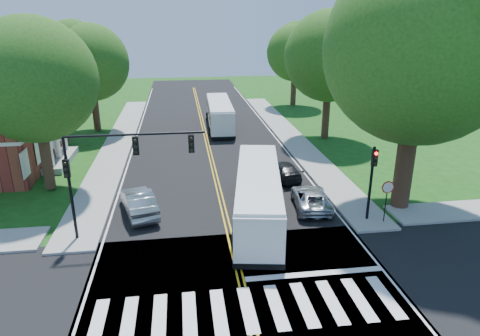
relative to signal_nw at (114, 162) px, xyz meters
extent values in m
plane|color=#174411|center=(5.86, -6.43, -4.38)|extent=(140.00, 140.00, 0.00)
cube|color=black|center=(5.86, 11.57, -4.37)|extent=(14.00, 96.00, 0.01)
cube|color=black|center=(5.86, -6.43, -4.37)|extent=(60.00, 12.00, 0.01)
cube|color=gold|center=(5.86, 15.57, -4.36)|extent=(0.36, 70.00, 0.01)
cube|color=silver|center=(-0.94, 15.57, -4.36)|extent=(0.12, 70.00, 0.01)
cube|color=silver|center=(12.66, 15.57, -4.36)|extent=(0.12, 70.00, 0.01)
cube|color=silver|center=(5.86, -6.93, -4.36)|extent=(12.60, 3.00, 0.01)
cube|color=silver|center=(9.36, -4.83, -4.36)|extent=(6.60, 0.40, 0.01)
cube|color=gray|center=(-2.44, 18.57, -4.30)|extent=(2.60, 40.00, 0.15)
cube|color=gray|center=(14.16, 18.57, -4.30)|extent=(2.60, 40.00, 0.15)
cylinder|color=#342414|center=(16.86, 1.57, -1.23)|extent=(1.10, 1.10, 6.00)
sphere|color=#386B1F|center=(16.86, 1.57, 5.28)|extent=(10.80, 10.80, 10.80)
cylinder|color=#342414|center=(-5.64, 7.57, -1.83)|extent=(0.70, 0.70, 4.80)
sphere|color=#386B1F|center=(-5.64, 7.57, 3.17)|extent=(8.00, 8.00, 8.00)
cylinder|color=#342414|center=(-5.14, 23.57, -2.03)|extent=(0.70, 0.70, 4.40)
sphere|color=#386B1F|center=(-5.14, 23.57, 2.64)|extent=(7.60, 7.60, 7.60)
cylinder|color=#342414|center=(17.36, 17.57, -1.73)|extent=(0.70, 0.70, 5.00)
sphere|color=#386B1F|center=(17.36, 17.57, 3.50)|extent=(8.40, 8.40, 8.40)
cylinder|color=#342414|center=(18.36, 33.57, -2.03)|extent=(0.70, 0.70, 4.40)
sphere|color=#386B1F|center=(18.36, 33.57, 2.51)|extent=(7.20, 7.20, 7.20)
cube|color=silver|center=(-6.54, 13.57, 0.02)|extent=(1.40, 6.00, 0.45)
cube|color=gray|center=(-6.54, 13.57, -4.13)|extent=(1.80, 6.00, 0.50)
cylinder|color=silver|center=(-6.54, 11.37, -2.28)|extent=(0.50, 0.50, 4.20)
cylinder|color=silver|center=(-6.54, 13.57, -2.28)|extent=(0.50, 0.50, 4.20)
cylinder|color=silver|center=(-6.54, 15.77, -2.28)|extent=(0.50, 0.50, 4.20)
cylinder|color=black|center=(-2.34, 0.07, -1.93)|extent=(0.16, 0.16, 4.60)
cube|color=black|center=(-2.34, -0.08, -0.23)|extent=(0.30, 0.22, 0.95)
sphere|color=black|center=(-2.34, -0.22, 0.07)|extent=(0.18, 0.18, 0.18)
cylinder|color=black|center=(1.16, 0.07, 1.37)|extent=(7.00, 0.12, 0.12)
cube|color=black|center=(1.16, -0.08, 0.82)|extent=(0.30, 0.22, 0.95)
cube|color=black|center=(3.96, -0.08, 0.82)|extent=(0.30, 0.22, 0.95)
cylinder|color=black|center=(14.06, 0.07, -2.03)|extent=(0.16, 0.16, 4.40)
cube|color=black|center=(14.06, -0.08, -0.43)|extent=(0.30, 0.22, 0.95)
sphere|color=#FF0A05|center=(14.06, -0.22, -0.13)|extent=(0.18, 0.18, 0.18)
cylinder|color=black|center=(14.86, -0.43, -3.13)|extent=(0.06, 0.06, 2.20)
cylinder|color=#A50A07|center=(14.86, -0.46, -2.08)|extent=(0.76, 0.04, 0.76)
cube|color=white|center=(7.74, 1.18, -2.89)|extent=(4.31, 11.49, 2.62)
cube|color=black|center=(7.74, 1.18, -2.41)|extent=(4.24, 10.73, 0.90)
cube|color=black|center=(8.70, 6.77, -2.56)|extent=(2.31, 0.50, 1.52)
cube|color=orange|center=(8.70, 6.77, -1.70)|extent=(1.61, 0.37, 0.30)
cube|color=black|center=(7.74, 1.18, -4.05)|extent=(4.38, 11.60, 0.29)
cube|color=white|center=(7.74, 1.18, -1.53)|extent=(4.20, 11.15, 0.21)
cylinder|color=black|center=(9.59, 4.63, -3.91)|extent=(0.46, 0.95, 0.91)
cylinder|color=black|center=(7.15, 5.05, -3.91)|extent=(0.46, 0.95, 0.91)
cylinder|color=black|center=(8.37, -2.41, -3.91)|extent=(0.46, 0.95, 0.91)
cylinder|color=black|center=(5.93, -1.99, -3.91)|extent=(0.46, 0.95, 0.91)
cube|color=white|center=(7.60, 23.38, -2.95)|extent=(2.68, 10.85, 2.51)
cube|color=black|center=(7.60, 23.38, -2.49)|extent=(2.72, 10.10, 0.87)
cube|color=black|center=(7.78, 28.82, -2.63)|extent=(2.24, 0.17, 1.46)
cube|color=orange|center=(7.78, 28.82, -1.81)|extent=(1.56, 0.15, 0.29)
cube|color=black|center=(7.60, 23.38, -4.07)|extent=(2.73, 10.95, 0.27)
cube|color=white|center=(7.60, 23.38, -1.65)|extent=(2.62, 10.52, 0.20)
cylinder|color=black|center=(8.90, 26.90, -3.93)|extent=(0.32, 0.89, 0.88)
cylinder|color=black|center=(6.53, 26.98, -3.93)|extent=(0.32, 0.89, 0.88)
cylinder|color=black|center=(8.68, 20.05, -3.93)|extent=(0.32, 0.89, 0.88)
cylinder|color=black|center=(6.31, 20.13, -3.93)|extent=(0.32, 0.89, 0.88)
imported|color=#A2A5A9|center=(0.73, 2.88, -3.60)|extent=(2.76, 4.90, 1.53)
imported|color=silver|center=(11.31, 2.31, -3.74)|extent=(2.62, 4.76, 1.26)
imported|color=black|center=(10.80, 7.63, -3.75)|extent=(2.27, 4.43, 1.23)
camera|label=1|loc=(3.49, -21.34, 7.06)|focal=32.00mm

